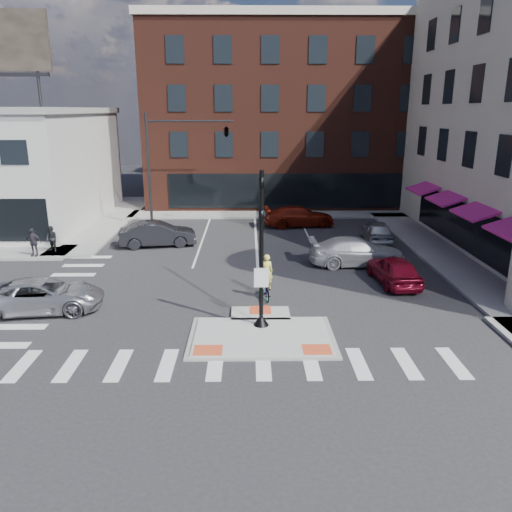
{
  "coord_description": "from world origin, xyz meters",
  "views": [
    {
      "loc": [
        -0.45,
        -17.43,
        8.16
      ],
      "look_at": [
        -0.16,
        3.51,
        2.0
      ],
      "focal_mm": 35.0,
      "sensor_mm": 36.0,
      "label": 1
    }
  ],
  "objects_px": {
    "bg_car_dark": "(158,234)",
    "pedestrian_a": "(52,239)",
    "cyclist": "(266,284)",
    "red_sedan": "(394,270)",
    "bg_car_red": "(299,216)",
    "silver_suv": "(42,295)",
    "bg_car_silver": "(377,231)",
    "white_pickup": "(357,252)",
    "pedestrian_b": "(33,242)"
  },
  "relations": [
    {
      "from": "white_pickup",
      "to": "bg_car_red",
      "type": "height_order",
      "value": "white_pickup"
    },
    {
      "from": "red_sedan",
      "to": "bg_car_red",
      "type": "bearing_deg",
      "value": -79.88
    },
    {
      "from": "white_pickup",
      "to": "pedestrian_b",
      "type": "relative_size",
      "value": 3.21
    },
    {
      "from": "bg_car_dark",
      "to": "bg_car_silver",
      "type": "bearing_deg",
      "value": -96.54
    },
    {
      "from": "bg_car_silver",
      "to": "bg_car_red",
      "type": "xyz_separation_m",
      "value": [
        -4.53,
        4.56,
        0.04
      ]
    },
    {
      "from": "silver_suv",
      "to": "red_sedan",
      "type": "distance_m",
      "value": 16.01
    },
    {
      "from": "pedestrian_a",
      "to": "pedestrian_b",
      "type": "relative_size",
      "value": 0.94
    },
    {
      "from": "bg_car_dark",
      "to": "pedestrian_a",
      "type": "distance_m",
      "value": 6.12
    },
    {
      "from": "bg_car_dark",
      "to": "bg_car_red",
      "type": "bearing_deg",
      "value": -69.88
    },
    {
      "from": "red_sedan",
      "to": "white_pickup",
      "type": "xyz_separation_m",
      "value": [
        -1.15,
        3.07,
        0.05
      ]
    },
    {
      "from": "cyclist",
      "to": "pedestrian_a",
      "type": "xyz_separation_m",
      "value": [
        -12.31,
        7.35,
        0.22
      ]
    },
    {
      "from": "bg_car_dark",
      "to": "pedestrian_b",
      "type": "bearing_deg",
      "value": 101.77
    },
    {
      "from": "bg_car_dark",
      "to": "pedestrian_b",
      "type": "height_order",
      "value": "pedestrian_b"
    },
    {
      "from": "white_pickup",
      "to": "pedestrian_a",
      "type": "relative_size",
      "value": 3.41
    },
    {
      "from": "bg_car_red",
      "to": "bg_car_dark",
      "type": "bearing_deg",
      "value": 112.17
    },
    {
      "from": "silver_suv",
      "to": "bg_car_silver",
      "type": "distance_m",
      "value": 20.2
    },
    {
      "from": "bg_car_silver",
      "to": "pedestrian_a",
      "type": "bearing_deg",
      "value": 10.55
    },
    {
      "from": "red_sedan",
      "to": "cyclist",
      "type": "height_order",
      "value": "cyclist"
    },
    {
      "from": "silver_suv",
      "to": "pedestrian_a",
      "type": "height_order",
      "value": "pedestrian_a"
    },
    {
      "from": "bg_car_dark",
      "to": "cyclist",
      "type": "relative_size",
      "value": 2.27
    },
    {
      "from": "silver_suv",
      "to": "bg_car_dark",
      "type": "relative_size",
      "value": 1.06
    },
    {
      "from": "bg_car_silver",
      "to": "pedestrian_b",
      "type": "bearing_deg",
      "value": 12.9
    },
    {
      "from": "red_sedan",
      "to": "bg_car_red",
      "type": "relative_size",
      "value": 0.81
    },
    {
      "from": "pedestrian_b",
      "to": "bg_car_silver",
      "type": "bearing_deg",
      "value": 14.27
    },
    {
      "from": "cyclist",
      "to": "pedestrian_a",
      "type": "bearing_deg",
      "value": -35.37
    },
    {
      "from": "white_pickup",
      "to": "cyclist",
      "type": "xyz_separation_m",
      "value": [
        -5.11,
        -4.94,
        -0.06
      ]
    },
    {
      "from": "pedestrian_b",
      "to": "silver_suv",
      "type": "bearing_deg",
      "value": -60.6
    },
    {
      "from": "bg_car_dark",
      "to": "cyclist",
      "type": "xyz_separation_m",
      "value": [
        6.42,
        -9.02,
        -0.08
      ]
    },
    {
      "from": "silver_suv",
      "to": "bg_car_red",
      "type": "relative_size",
      "value": 0.98
    },
    {
      "from": "bg_car_silver",
      "to": "pedestrian_a",
      "type": "xyz_separation_m",
      "value": [
        -19.7,
        -2.48,
        0.21
      ]
    },
    {
      "from": "silver_suv",
      "to": "pedestrian_a",
      "type": "xyz_separation_m",
      "value": [
        -2.88,
        8.71,
        0.22
      ]
    },
    {
      "from": "silver_suv",
      "to": "pedestrian_b",
      "type": "height_order",
      "value": "pedestrian_b"
    },
    {
      "from": "bg_car_silver",
      "to": "cyclist",
      "type": "distance_m",
      "value": 12.3
    },
    {
      "from": "pedestrian_a",
      "to": "white_pickup",
      "type": "bearing_deg",
      "value": 18.96
    },
    {
      "from": "red_sedan",
      "to": "pedestrian_b",
      "type": "distance_m",
      "value": 19.78
    },
    {
      "from": "white_pickup",
      "to": "bg_car_dark",
      "type": "bearing_deg",
      "value": 68.08
    },
    {
      "from": "bg_car_silver",
      "to": "silver_suv",
      "type": "bearing_deg",
      "value": 37.02
    },
    {
      "from": "white_pickup",
      "to": "bg_car_red",
      "type": "bearing_deg",
      "value": 10.93
    },
    {
      "from": "bg_car_red",
      "to": "pedestrian_b",
      "type": "relative_size",
      "value": 3.15
    },
    {
      "from": "pedestrian_a",
      "to": "pedestrian_b",
      "type": "distance_m",
      "value": 1.16
    },
    {
      "from": "red_sedan",
      "to": "bg_car_silver",
      "type": "height_order",
      "value": "red_sedan"
    },
    {
      "from": "bg_car_dark",
      "to": "pedestrian_a",
      "type": "bearing_deg",
      "value": 95.96
    },
    {
      "from": "bg_car_dark",
      "to": "bg_car_red",
      "type": "height_order",
      "value": "bg_car_dark"
    },
    {
      "from": "cyclist",
      "to": "pedestrian_a",
      "type": "relative_size",
      "value": 1.35
    },
    {
      "from": "white_pickup",
      "to": "bg_car_silver",
      "type": "height_order",
      "value": "white_pickup"
    },
    {
      "from": "bg_car_silver",
      "to": "bg_car_red",
      "type": "height_order",
      "value": "bg_car_red"
    },
    {
      "from": "white_pickup",
      "to": "silver_suv",
      "type": "bearing_deg",
      "value": 111.03
    },
    {
      "from": "bg_car_red",
      "to": "pedestrian_b",
      "type": "bearing_deg",
      "value": 108.86
    },
    {
      "from": "red_sedan",
      "to": "cyclist",
      "type": "xyz_separation_m",
      "value": [
        -6.25,
        -1.87,
        -0.01
      ]
    },
    {
      "from": "cyclist",
      "to": "bg_car_dark",
      "type": "bearing_deg",
      "value": -59.07
    }
  ]
}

